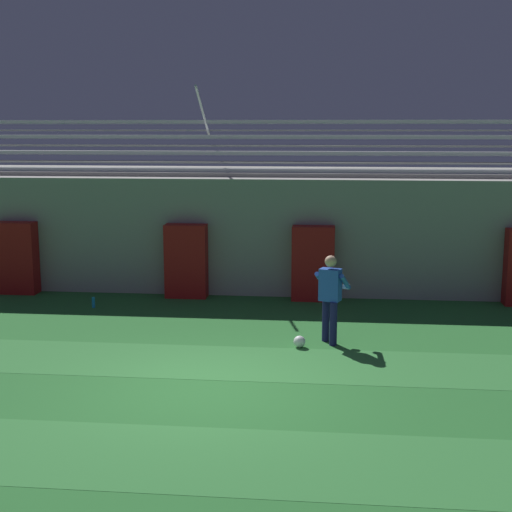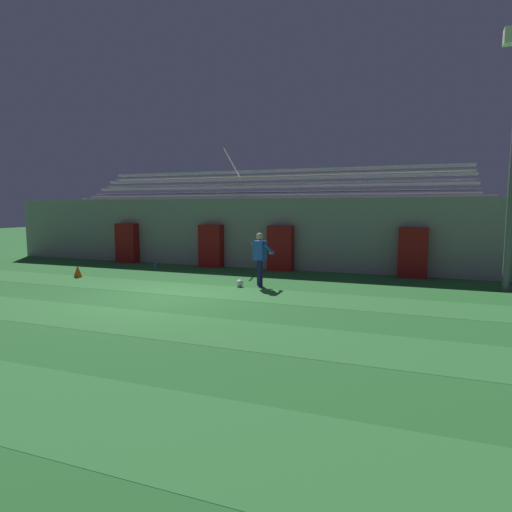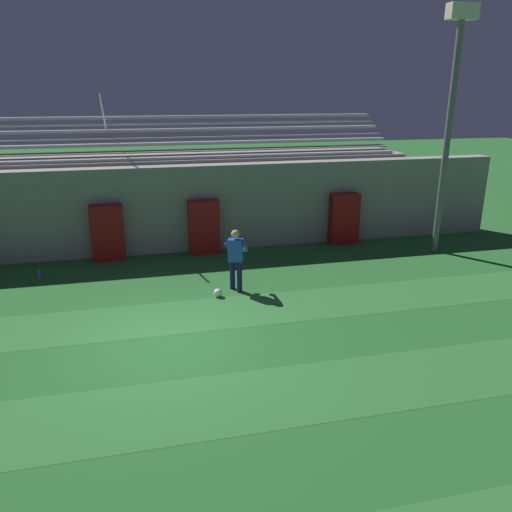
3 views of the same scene
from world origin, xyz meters
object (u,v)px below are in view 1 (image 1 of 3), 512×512
(goalkeeper, at_px, (330,293))
(soccer_ball, at_px, (299,342))
(padding_pillar_gate_right, at_px, (313,263))
(water_bottle, at_px, (93,302))
(padding_pillar_gate_left, at_px, (186,261))
(padding_pillar_far_left, at_px, (16,258))

(goalkeeper, xyz_separation_m, soccer_ball, (-0.55, -0.35, -0.84))
(padding_pillar_gate_right, relative_size, goalkeeper, 1.05)
(water_bottle, bearing_deg, soccer_ball, -27.91)
(padding_pillar_gate_left, relative_size, padding_pillar_far_left, 1.00)
(padding_pillar_gate_right, bearing_deg, water_bottle, -165.93)
(padding_pillar_gate_left, distance_m, goalkeeper, 4.79)
(padding_pillar_far_left, height_order, soccer_ball, padding_pillar_far_left)
(padding_pillar_far_left, bearing_deg, padding_pillar_gate_left, 0.00)
(goalkeeper, distance_m, water_bottle, 5.76)
(padding_pillar_far_left, bearing_deg, soccer_ball, -27.95)
(goalkeeper, relative_size, water_bottle, 6.96)
(padding_pillar_gate_left, distance_m, padding_pillar_gate_right, 3.00)
(water_bottle, bearing_deg, padding_pillar_gate_left, 32.99)
(padding_pillar_gate_left, height_order, soccer_ball, padding_pillar_gate_left)
(soccer_ball, bearing_deg, padding_pillar_far_left, 152.05)
(goalkeeper, bearing_deg, water_bottle, 157.80)
(padding_pillar_gate_right, height_order, water_bottle, padding_pillar_gate_right)
(padding_pillar_gate_left, xyz_separation_m, padding_pillar_far_left, (-4.19, 0.00, 0.00))
(water_bottle, bearing_deg, padding_pillar_gate_right, 14.07)
(padding_pillar_far_left, bearing_deg, goalkeeper, -24.03)
(water_bottle, bearing_deg, goalkeeper, -22.20)
(soccer_ball, bearing_deg, goalkeeper, 32.47)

